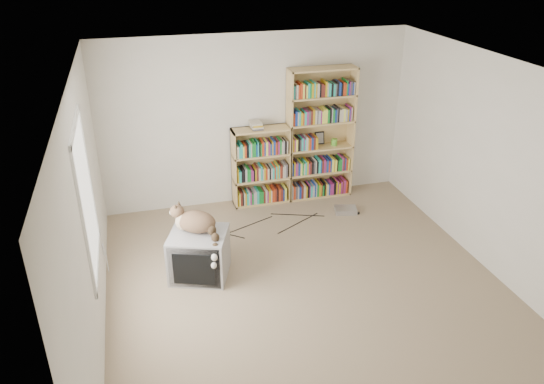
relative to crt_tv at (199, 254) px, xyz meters
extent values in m
cube|color=tan|center=(1.15, -0.67, -0.28)|extent=(4.50, 5.00, 0.01)
cube|color=silver|center=(1.15, 1.83, 0.97)|extent=(4.50, 0.02, 2.50)
cube|color=silver|center=(1.15, -3.17, 0.97)|extent=(4.50, 0.02, 2.50)
cube|color=silver|center=(-1.10, -0.67, 0.97)|extent=(0.02, 5.00, 2.50)
cube|color=silver|center=(3.40, -0.67, 0.97)|extent=(0.02, 5.00, 2.50)
cube|color=white|center=(1.15, -0.67, 2.22)|extent=(4.50, 5.00, 0.02)
cube|color=white|center=(-1.09, -0.47, 1.12)|extent=(0.02, 1.22, 1.52)
cube|color=#98989A|center=(0.00, -0.01, 0.00)|extent=(0.81, 0.78, 0.57)
cube|color=black|center=(-0.10, -0.27, 0.00)|extent=(0.57, 0.23, 0.52)
cube|color=black|center=(-0.10, -0.29, -0.01)|extent=(0.46, 0.17, 0.40)
cube|color=black|center=(0.04, 0.11, -0.01)|extent=(0.48, 0.44, 0.34)
ellipsoid|color=#372216|center=(0.00, 0.06, 0.41)|extent=(0.56, 0.50, 0.26)
ellipsoid|color=#372216|center=(0.10, 0.00, 0.40)|extent=(0.30, 0.31, 0.19)
ellipsoid|color=tan|center=(-0.15, 0.12, 0.40)|extent=(0.25, 0.25, 0.21)
ellipsoid|color=#372216|center=(-0.20, 0.16, 0.52)|extent=(0.22, 0.22, 0.16)
sphere|color=beige|center=(-0.26, 0.19, 0.50)|extent=(0.09, 0.09, 0.06)
cone|color=black|center=(-0.22, 0.13, 0.59)|extent=(0.09, 0.09, 0.08)
cone|color=black|center=(-0.17, 0.20, 0.59)|extent=(0.09, 0.09, 0.08)
cube|color=tan|center=(1.60, 1.67, 0.71)|extent=(0.03, 0.30, 1.99)
cube|color=tan|center=(2.58, 1.67, 0.71)|extent=(0.02, 0.30, 1.99)
cube|color=tan|center=(2.09, 1.81, 0.71)|extent=(1.00, 0.03, 1.99)
cube|color=tan|center=(2.09, 1.67, 1.70)|extent=(1.00, 0.30, 0.02)
cube|color=tan|center=(2.09, 1.67, -0.27)|extent=(1.00, 0.30, 0.03)
cube|color=tan|center=(2.09, 1.67, 0.12)|extent=(1.00, 0.30, 0.03)
cube|color=tan|center=(2.09, 1.67, 0.52)|extent=(1.00, 0.30, 0.02)
cube|color=tan|center=(2.09, 1.67, 0.91)|extent=(1.00, 0.30, 0.02)
cube|color=tan|center=(2.09, 1.67, 1.30)|extent=(1.00, 0.30, 0.02)
cube|color=#B53618|center=(2.09, 1.67, -0.16)|extent=(0.92, 0.24, 0.19)
cube|color=navy|center=(2.09, 1.67, 0.23)|extent=(0.92, 0.24, 0.19)
cube|color=#16802C|center=(2.09, 1.67, 0.62)|extent=(0.92, 0.24, 0.19)
cube|color=#BAAF99|center=(2.09, 1.67, 1.02)|extent=(0.92, 0.24, 0.19)
cube|color=black|center=(2.09, 1.67, 1.41)|extent=(0.92, 0.24, 0.19)
cube|color=tan|center=(0.77, 1.67, 0.31)|extent=(0.03, 0.30, 1.18)
cube|color=tan|center=(1.60, 1.67, 0.31)|extent=(0.03, 0.30, 1.18)
cube|color=tan|center=(1.18, 1.81, 0.31)|extent=(0.86, 0.03, 1.18)
cube|color=tan|center=(1.18, 1.67, 0.88)|extent=(0.86, 0.30, 0.02)
cube|color=tan|center=(1.18, 1.67, -0.27)|extent=(0.86, 0.30, 0.03)
cube|color=tan|center=(1.18, 1.67, 0.11)|extent=(0.86, 0.30, 0.03)
cube|color=tan|center=(1.18, 1.67, 0.50)|extent=(0.86, 0.30, 0.02)
cube|color=#B53618|center=(1.18, 1.67, -0.16)|extent=(0.78, 0.24, 0.19)
cube|color=navy|center=(1.18, 1.67, 0.22)|extent=(0.78, 0.24, 0.19)
cube|color=#16802C|center=(1.18, 1.67, 0.61)|extent=(0.78, 0.24, 0.19)
cube|color=#B53618|center=(1.11, 1.69, 0.95)|extent=(0.18, 0.23, 0.10)
cylinder|color=#58A830|center=(2.31, 1.67, 0.58)|extent=(0.09, 0.09, 0.10)
cube|color=black|center=(2.12, 1.77, 0.63)|extent=(0.15, 0.05, 0.19)
cube|color=#A8A8AD|center=(2.29, 1.01, -0.25)|extent=(0.36, 0.30, 0.07)
cube|color=silver|center=(-1.09, 0.34, 0.04)|extent=(0.01, 0.08, 0.13)
camera|label=1|loc=(-0.56, -5.34, 3.40)|focal=35.00mm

